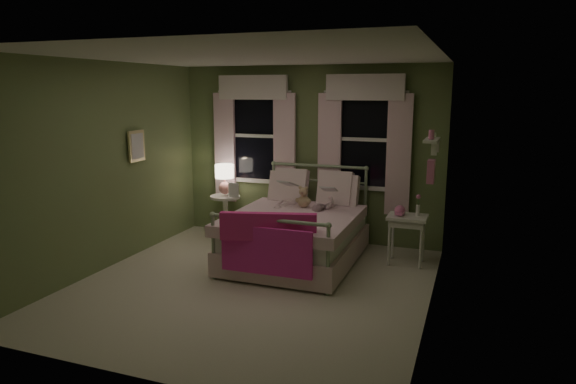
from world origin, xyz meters
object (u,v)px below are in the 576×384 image
at_px(nightstand_left, 225,210).
at_px(teddy_bear, 304,199).
at_px(table_lamp, 225,176).
at_px(nightstand_right, 407,223).
at_px(child_right, 327,189).
at_px(bed, 297,233).
at_px(child_left, 288,185).

bearing_deg(nightstand_left, teddy_bear, -16.74).
relative_size(table_lamp, nightstand_right, 0.72).
bearing_deg(teddy_bear, nightstand_left, 163.26).
relative_size(child_right, table_lamp, 1.51).
height_order(bed, table_lamp, bed).
xyz_separation_m(child_right, teddy_bear, (-0.28, -0.16, -0.12)).
bearing_deg(table_lamp, child_left, -13.25).
bearing_deg(child_right, nightstand_right, -170.13).
xyz_separation_m(teddy_bear, nightstand_left, (-1.41, 0.43, -0.37)).
relative_size(bed, child_right, 2.94).
height_order(bed, teddy_bear, bed).
height_order(bed, nightstand_right, bed).
bearing_deg(nightstand_left, nightstand_right, -6.58).
height_order(teddy_bear, nightstand_right, teddy_bear).
xyz_separation_m(child_left, child_right, (0.56, 0.00, -0.02)).
relative_size(child_left, nightstand_left, 1.13).
xyz_separation_m(nightstand_left, table_lamp, (0.00, 0.00, 0.54)).
bearing_deg(nightstand_right, table_lamp, 173.42).
bearing_deg(child_left, teddy_bear, 161.05).
bearing_deg(nightstand_right, child_right, 177.11).
height_order(nightstand_left, table_lamp, table_lamp).
bearing_deg(teddy_bear, bed, -90.00).
height_order(bed, child_left, child_left).
bearing_deg(teddy_bear, child_left, 150.50).
bearing_deg(child_right, child_left, 12.76).
bearing_deg(table_lamp, child_right, -8.96).
xyz_separation_m(bed, nightstand_right, (1.38, 0.37, 0.17)).
relative_size(bed, nightstand_right, 3.18).
height_order(nightstand_left, nightstand_right, same).
xyz_separation_m(child_right, nightstand_right, (1.10, -0.06, -0.37)).
xyz_separation_m(child_left, teddy_bear, (0.28, -0.16, -0.15)).
bearing_deg(bed, table_lamp, 154.04).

